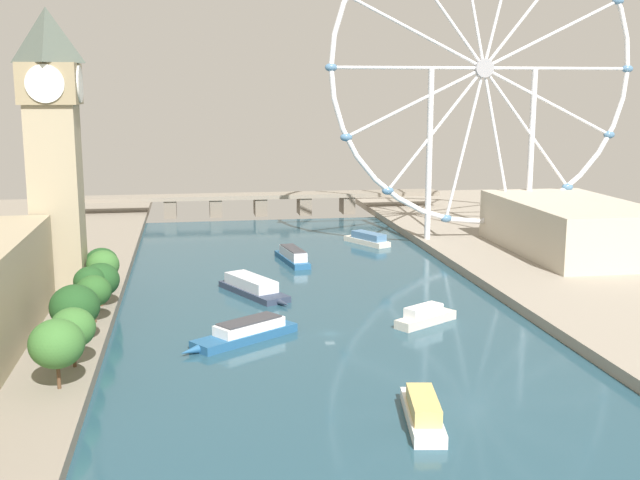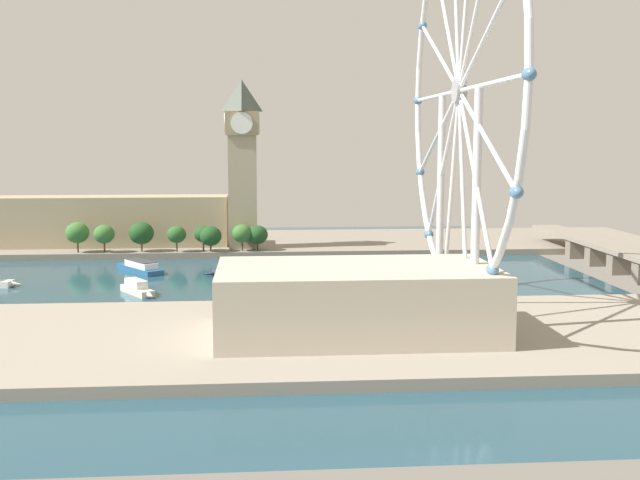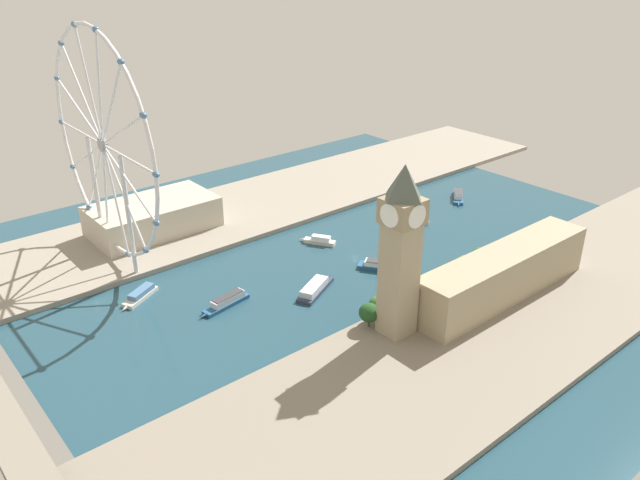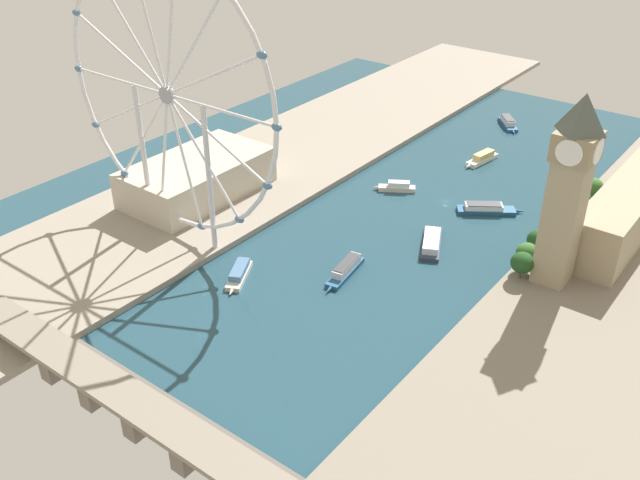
% 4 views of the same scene
% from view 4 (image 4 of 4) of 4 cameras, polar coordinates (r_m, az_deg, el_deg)
% --- Properties ---
extents(ground_plane, '(371.97, 371.97, 0.00)m').
position_cam_4_polar(ground_plane, '(374.61, 10.08, 3.08)').
color(ground_plane, '#234756').
extents(riverbank_right, '(90.00, 520.00, 3.00)m').
position_cam_4_polar(riverbank_right, '(423.86, -2.01, 7.13)').
color(riverbank_right, gray).
rests_on(riverbank_right, ground_plane).
extents(clock_tower, '(16.92, 16.92, 81.81)m').
position_cam_4_polar(clock_tower, '(296.02, 19.37, 3.90)').
color(clock_tower, tan).
rests_on(clock_tower, riverbank_left).
extents(parliament_block, '(22.00, 114.81, 24.95)m').
position_cam_4_polar(parliament_block, '(364.01, 23.84, 2.67)').
color(parliament_block, tan).
rests_on(parliament_block, riverbank_left).
extents(tree_row_embankment, '(13.53, 95.43, 14.39)m').
position_cam_4_polar(tree_row_embankment, '(343.99, 18.67, 1.38)').
color(tree_row_embankment, '#513823').
rests_on(tree_row_embankment, riverbank_left).
extents(ferris_wheel, '(126.83, 3.20, 129.72)m').
position_cam_4_polar(ferris_wheel, '(313.15, -12.20, 11.25)').
color(ferris_wheel, silver).
rests_on(ferris_wheel, riverbank_right).
extents(riverside_hall, '(42.35, 76.00, 18.88)m').
position_cam_4_polar(riverside_hall, '(371.54, -9.85, 5.00)').
color(riverside_hall, '#BCB29E').
rests_on(riverside_hall, riverbank_right).
extents(river_bridge, '(183.97, 14.16, 10.78)m').
position_cam_4_polar(river_bridge, '(239.79, -14.15, -13.23)').
color(river_bridge, gray).
rests_on(river_bridge, ground_plane).
extents(tour_boat_0, '(20.62, 33.55, 5.22)m').
position_cam_4_polar(tour_boat_0, '(332.47, 8.97, -0.14)').
color(tour_boat_0, '#2D384C').
rests_on(tour_boat_0, ground_plane).
extents(tour_boat_1, '(10.22, 31.80, 5.61)m').
position_cam_4_polar(tour_boat_1, '(308.38, 2.06, -2.38)').
color(tour_boat_1, '#235684').
rests_on(tour_boat_1, ground_plane).
extents(tour_boat_2, '(21.16, 23.67, 5.53)m').
position_cam_4_polar(tour_boat_2, '(481.09, 14.90, 9.14)').
color(tour_boat_2, '#235684').
rests_on(tour_boat_2, ground_plane).
extents(tour_boat_3, '(21.44, 15.43, 5.24)m').
position_cam_4_polar(tour_boat_3, '(381.55, 6.18, 4.28)').
color(tour_boat_3, beige).
rests_on(tour_boat_3, ground_plane).
extents(tour_boat_4, '(9.69, 28.26, 5.56)m').
position_cam_4_polar(tour_boat_4, '(423.71, 12.93, 6.45)').
color(tour_boat_4, white).
rests_on(tour_boat_4, ground_plane).
extents(tour_boat_5, '(30.64, 23.49, 5.09)m').
position_cam_4_polar(tour_boat_5, '(366.94, 13.24, 2.47)').
color(tour_boat_5, '#235684').
rests_on(tour_boat_5, ground_plane).
extents(tour_boat_6, '(16.08, 25.26, 4.89)m').
position_cam_4_polar(tour_boat_6, '(307.91, -6.54, -2.70)').
color(tour_boat_6, beige).
rests_on(tour_boat_6, ground_plane).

